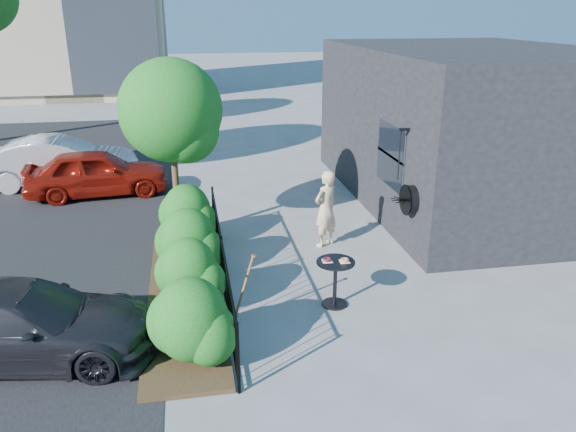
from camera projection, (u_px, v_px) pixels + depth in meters
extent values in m
plane|color=gray|center=(303.00, 284.00, 10.65)|extent=(120.00, 120.00, 0.00)
cube|color=black|center=(470.00, 125.00, 15.03)|extent=(6.00, 9.00, 4.00)
cube|color=black|center=(391.00, 156.00, 12.67)|extent=(0.04, 1.60, 1.40)
cube|color=black|center=(391.00, 156.00, 12.67)|extent=(0.05, 1.70, 0.06)
cylinder|color=black|center=(410.00, 200.00, 11.46)|extent=(0.18, 0.60, 0.60)
cylinder|color=black|center=(405.00, 200.00, 11.44)|extent=(0.03, 0.64, 0.64)
cube|color=black|center=(405.00, 129.00, 11.45)|extent=(0.25, 0.06, 0.06)
cylinder|color=black|center=(399.00, 156.00, 11.62)|extent=(0.02, 0.02, 1.05)
cylinder|color=black|center=(238.00, 359.00, 7.44)|extent=(0.05, 0.05, 1.10)
cylinder|color=black|center=(222.00, 264.00, 10.21)|extent=(0.05, 0.05, 1.10)
cylinder|color=black|center=(213.00, 209.00, 12.98)|extent=(0.05, 0.05, 1.10)
cube|color=black|center=(221.00, 238.00, 10.04)|extent=(0.03, 6.00, 0.03)
cube|color=black|center=(223.00, 286.00, 10.37)|extent=(0.03, 6.00, 0.03)
cylinder|color=black|center=(237.00, 354.00, 7.54)|extent=(0.02, 0.02, 1.04)
cylinder|color=black|center=(236.00, 346.00, 7.72)|extent=(0.02, 0.02, 1.04)
cylinder|color=black|center=(235.00, 338.00, 7.91)|extent=(0.02, 0.02, 1.04)
cylinder|color=black|center=(233.00, 331.00, 8.09)|extent=(0.02, 0.02, 1.04)
cylinder|color=black|center=(232.00, 323.00, 8.28)|extent=(0.02, 0.02, 1.04)
cylinder|color=black|center=(231.00, 317.00, 8.46)|extent=(0.02, 0.02, 1.04)
cylinder|color=black|center=(230.00, 310.00, 8.64)|extent=(0.02, 0.02, 1.04)
cylinder|color=black|center=(229.00, 304.00, 8.83)|extent=(0.02, 0.02, 1.04)
cylinder|color=black|center=(228.00, 298.00, 9.01)|extent=(0.02, 0.02, 1.04)
cylinder|color=black|center=(227.00, 292.00, 9.20)|extent=(0.02, 0.02, 1.04)
cylinder|color=black|center=(226.00, 286.00, 9.38)|extent=(0.02, 0.02, 1.04)
cylinder|color=black|center=(225.00, 281.00, 9.57)|extent=(0.02, 0.02, 1.04)
cylinder|color=black|center=(224.00, 276.00, 9.75)|extent=(0.02, 0.02, 1.04)
cylinder|color=black|center=(223.00, 271.00, 9.94)|extent=(0.02, 0.02, 1.04)
cylinder|color=black|center=(223.00, 266.00, 10.12)|extent=(0.02, 0.02, 1.04)
cylinder|color=black|center=(222.00, 262.00, 10.31)|extent=(0.02, 0.02, 1.04)
cylinder|color=black|center=(221.00, 257.00, 10.49)|extent=(0.02, 0.02, 1.04)
cylinder|color=black|center=(220.00, 253.00, 10.67)|extent=(0.02, 0.02, 1.04)
cylinder|color=black|center=(220.00, 249.00, 10.86)|extent=(0.02, 0.02, 1.04)
cylinder|color=black|center=(219.00, 245.00, 11.04)|extent=(0.02, 0.02, 1.04)
cylinder|color=black|center=(218.00, 241.00, 11.23)|extent=(0.02, 0.02, 1.04)
cylinder|color=black|center=(218.00, 237.00, 11.41)|extent=(0.02, 0.02, 1.04)
cylinder|color=black|center=(217.00, 233.00, 11.60)|extent=(0.02, 0.02, 1.04)
cylinder|color=black|center=(217.00, 230.00, 11.78)|extent=(0.02, 0.02, 1.04)
cylinder|color=black|center=(216.00, 226.00, 11.97)|extent=(0.02, 0.02, 1.04)
cylinder|color=black|center=(216.00, 223.00, 12.15)|extent=(0.02, 0.02, 1.04)
cylinder|color=black|center=(215.00, 220.00, 12.34)|extent=(0.02, 0.02, 1.04)
cylinder|color=black|center=(214.00, 217.00, 12.52)|extent=(0.02, 0.02, 1.04)
cylinder|color=black|center=(214.00, 214.00, 12.71)|extent=(0.02, 0.02, 1.04)
cylinder|color=black|center=(213.00, 211.00, 12.89)|extent=(0.02, 0.02, 1.04)
cube|color=#382616|center=(185.00, 292.00, 10.27)|extent=(1.30, 6.00, 0.08)
ellipsoid|color=#14571A|center=(191.00, 322.00, 8.03)|extent=(1.10, 1.10, 1.24)
ellipsoid|color=#14571A|center=(189.00, 273.00, 9.51)|extent=(1.10, 1.10, 1.24)
ellipsoid|color=#14571A|center=(188.00, 240.00, 10.89)|extent=(1.10, 1.10, 1.24)
ellipsoid|color=#14571A|center=(187.00, 215.00, 12.18)|extent=(1.10, 1.10, 1.24)
cylinder|color=#3F2B19|center=(176.00, 187.00, 12.44)|extent=(0.14, 0.14, 2.40)
sphere|color=#14571A|center=(171.00, 113.00, 11.87)|extent=(2.20, 2.20, 2.20)
sphere|color=#14571A|center=(186.00, 130.00, 11.85)|extent=(1.43, 1.43, 1.43)
cylinder|color=black|center=(336.00, 262.00, 9.63)|extent=(0.67, 0.67, 0.03)
cylinder|color=black|center=(335.00, 284.00, 9.77)|extent=(0.07, 0.07, 0.81)
cylinder|color=black|center=(334.00, 304.00, 9.91)|extent=(0.45, 0.45, 0.03)
cube|color=white|center=(327.00, 261.00, 9.62)|extent=(0.18, 0.18, 0.01)
cube|color=white|center=(344.00, 261.00, 9.60)|extent=(0.18, 0.18, 0.01)
torus|color=#510D20|center=(327.00, 259.00, 9.61)|extent=(0.15, 0.15, 0.05)
torus|color=tan|center=(345.00, 260.00, 9.59)|extent=(0.15, 0.15, 0.05)
imported|color=#D9B68C|center=(326.00, 209.00, 12.14)|extent=(0.74, 0.68, 1.70)
cylinder|color=brown|center=(244.00, 286.00, 9.13)|extent=(0.37, 0.04, 1.09)
cube|color=gray|center=(236.00, 318.00, 9.30)|extent=(0.09, 0.16, 0.23)
cylinder|color=brown|center=(254.00, 256.00, 8.97)|extent=(0.09, 0.09, 0.05)
imported|color=maroon|center=(97.00, 172.00, 15.55)|extent=(3.97, 1.94, 1.30)
imported|color=silver|center=(60.00, 162.00, 16.41)|extent=(4.37, 1.63, 1.43)
imported|color=black|center=(20.00, 323.00, 8.22)|extent=(4.18, 2.14, 1.16)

